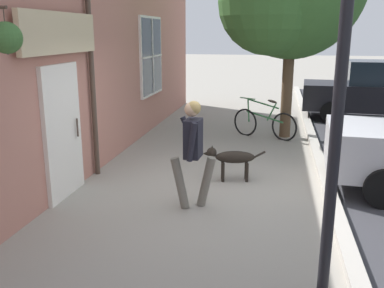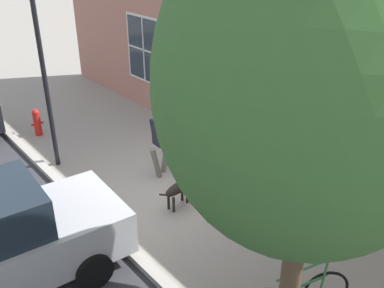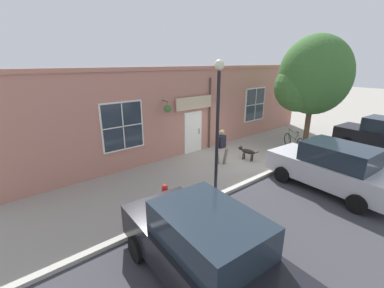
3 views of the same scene
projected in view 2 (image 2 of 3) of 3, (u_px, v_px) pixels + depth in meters
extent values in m
plane|color=gray|center=(173.00, 184.00, 9.74)|extent=(90.00, 90.00, 0.00)
cube|color=#B2ADA3|center=(93.00, 215.00, 8.57)|extent=(0.20, 28.00, 0.12)
cube|color=#B27566|center=(250.00, 78.00, 10.17)|extent=(0.30, 18.00, 4.10)
cube|color=white|center=(229.00, 113.00, 10.84)|extent=(0.10, 1.10, 2.10)
cube|color=#232D38|center=(228.00, 115.00, 10.85)|extent=(0.03, 0.90, 1.90)
cylinder|color=#47382D|center=(236.00, 118.00, 10.55)|extent=(0.03, 0.03, 0.30)
cube|color=beige|center=(228.00, 55.00, 10.12)|extent=(0.08, 2.20, 0.60)
cylinder|color=#47382D|center=(262.00, 95.00, 9.69)|extent=(0.09, 0.09, 3.69)
cylinder|color=#47382D|center=(179.00, 32.00, 11.16)|extent=(0.44, 0.04, 0.04)
cylinder|color=#47382D|center=(173.00, 40.00, 11.14)|extent=(0.01, 0.01, 0.34)
cone|color=#2D2823|center=(173.00, 49.00, 11.24)|extent=(0.32, 0.32, 0.18)
sphere|color=#3D6B33|center=(173.00, 45.00, 11.20)|extent=(0.34, 0.34, 0.34)
cube|color=white|center=(145.00, 50.00, 13.03)|extent=(0.08, 1.82, 2.02)
cube|color=#232D38|center=(144.00, 50.00, 13.02)|extent=(0.03, 1.70, 1.90)
cube|color=white|center=(144.00, 50.00, 13.01)|extent=(0.04, 0.04, 1.90)
cube|color=white|center=(144.00, 50.00, 13.01)|extent=(0.04, 1.70, 0.04)
cylinder|color=#6B665B|center=(165.00, 156.00, 10.14)|extent=(0.30, 0.15, 0.79)
cylinder|color=#6B665B|center=(156.00, 163.00, 9.83)|extent=(0.30, 0.15, 0.79)
cube|color=black|center=(160.00, 133.00, 9.69)|extent=(0.24, 0.35, 0.57)
sphere|color=tan|center=(160.00, 116.00, 9.51)|extent=(0.21, 0.21, 0.21)
sphere|color=tan|center=(159.00, 115.00, 9.48)|extent=(0.20, 0.20, 0.20)
cylinder|color=black|center=(153.00, 130.00, 9.83)|extent=(0.17, 0.09, 0.57)
cylinder|color=black|center=(169.00, 135.00, 9.56)|extent=(0.33, 0.10, 0.52)
ellipsoid|color=black|center=(178.00, 188.00, 8.78)|extent=(0.73, 0.36, 0.22)
cylinder|color=black|center=(182.00, 194.00, 9.09)|extent=(0.06, 0.06, 0.34)
cylinder|color=black|center=(187.00, 196.00, 9.00)|extent=(0.06, 0.06, 0.34)
cylinder|color=black|center=(169.00, 202.00, 8.80)|extent=(0.06, 0.06, 0.34)
cylinder|color=black|center=(174.00, 205.00, 8.72)|extent=(0.06, 0.06, 0.34)
sphere|color=black|center=(191.00, 177.00, 9.03)|extent=(0.18, 0.18, 0.18)
cone|color=black|center=(194.00, 176.00, 9.11)|extent=(0.11, 0.11, 0.09)
cone|color=black|center=(189.00, 173.00, 9.01)|extent=(0.06, 0.06, 0.07)
cone|color=black|center=(192.00, 174.00, 8.96)|extent=(0.06, 0.06, 0.07)
cylinder|color=black|center=(163.00, 195.00, 8.47)|extent=(0.21, 0.07, 0.14)
cylinder|color=brown|center=(292.00, 271.00, 5.40)|extent=(0.27, 0.27, 2.62)
ellipsoid|color=#38662D|center=(318.00, 78.00, 4.28)|extent=(3.48, 3.13, 3.82)
sphere|color=#38662D|center=(306.00, 111.00, 5.13)|extent=(2.40, 2.40, 2.40)
cylinder|color=#33723F|center=(297.00, 288.00, 6.19)|extent=(0.93, 0.39, 0.23)
cylinder|color=#33723F|center=(287.00, 283.00, 6.07)|extent=(0.24, 0.12, 0.47)
cylinder|color=#33723F|center=(303.00, 270.00, 6.06)|extent=(0.78, 0.33, 0.20)
cylinder|color=#33723F|center=(324.00, 275.00, 6.26)|extent=(0.09, 0.06, 0.58)
cylinder|color=#33723F|center=(329.00, 258.00, 6.14)|extent=(0.40, 0.27, 0.03)
ellipsoid|color=black|center=(289.00, 269.00, 5.96)|extent=(0.27, 0.18, 0.11)
cylinder|color=black|center=(55.00, 217.00, 8.09)|extent=(0.63, 0.22, 0.62)
cylinder|color=black|center=(94.00, 271.00, 6.81)|extent=(0.63, 0.22, 0.62)
cylinder|color=black|center=(45.00, 83.00, 9.67)|extent=(0.11, 0.11, 4.20)
cylinder|color=red|center=(38.00, 125.00, 12.00)|extent=(0.20, 0.20, 0.62)
sphere|color=red|center=(35.00, 113.00, 11.84)|extent=(0.20, 0.20, 0.20)
cylinder|color=red|center=(33.00, 125.00, 11.92)|extent=(0.10, 0.07, 0.07)
cylinder|color=red|center=(42.00, 123.00, 12.05)|extent=(0.10, 0.07, 0.07)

